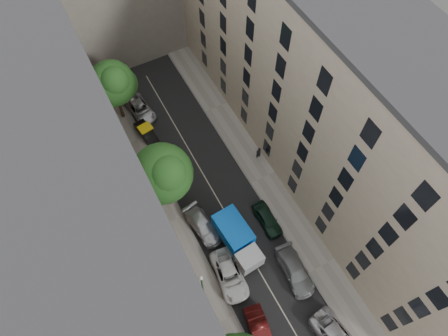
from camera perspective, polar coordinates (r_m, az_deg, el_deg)
ground at (r=42.11m, az=-0.90°, el=-4.51°), size 120.00×120.00×0.00m
road_surface at (r=42.10m, az=-0.90°, el=-4.50°), size 8.00×44.00×0.02m
sidewalk_left at (r=41.34m, az=-7.74°, el=-7.63°), size 3.00×44.00×0.15m
sidewalk_right at (r=43.44m, az=5.55°, el=-1.39°), size 3.00×44.00×0.15m
building_left at (r=32.56m, az=-18.65°, el=-4.69°), size 8.00×44.00×20.00m
building_right at (r=37.62m, az=14.13°, el=9.50°), size 8.00×44.00×20.00m
tarp_truck at (r=38.73m, az=1.95°, el=-10.13°), size 2.82×6.26×2.82m
car_left_1 at (r=37.59m, az=5.18°, el=-22.28°), size 2.35×4.79×1.51m
car_left_2 at (r=38.50m, az=0.80°, el=-15.06°), size 3.11×5.58×1.48m
car_left_3 at (r=40.17m, az=-3.03°, el=-8.23°), size 2.70×5.18×1.43m
car_left_4 at (r=43.29m, az=-7.36°, el=-0.53°), size 2.20×4.08×1.32m
car_left_5 at (r=46.58m, az=-10.99°, el=4.92°), size 1.90×4.01×1.27m
car_left_6 at (r=48.82m, az=-11.91°, el=8.27°), size 2.87×5.22×1.38m
car_right_1 at (r=39.16m, az=10.09°, el=-14.27°), size 2.55×5.35×1.50m
car_right_2 at (r=40.64m, az=6.20°, el=-7.28°), size 1.74×4.17×1.41m
tree_mid at (r=36.88m, az=-8.57°, el=-0.98°), size 5.92×5.74×9.10m
tree_far at (r=45.22m, az=-15.50°, el=11.39°), size 5.31×5.04×8.24m
lamp_post at (r=35.15m, az=-3.15°, el=-16.28°), size 0.36×0.36×5.86m
pedestrian at (r=43.93m, az=4.95°, el=2.21°), size 0.66×0.44×1.76m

